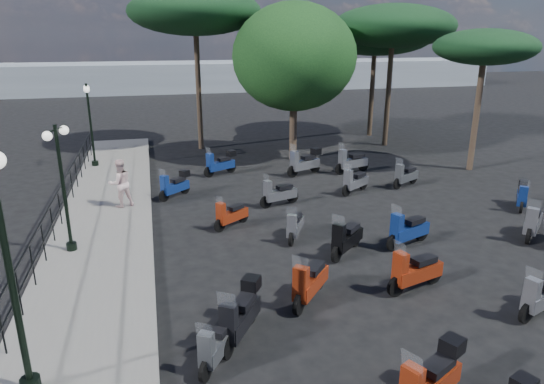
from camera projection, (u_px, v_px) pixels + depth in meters
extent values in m
plane|color=black|center=(347.00, 268.00, 12.93)|extent=(120.00, 120.00, 0.00)
cube|color=slate|center=(100.00, 245.00, 14.16)|extent=(3.00, 30.00, 0.15)
cylinder|color=black|center=(2.00, 328.00, 9.06)|extent=(0.04, 0.04, 1.10)
cylinder|color=black|center=(19.00, 293.00, 10.32)|extent=(0.04, 0.04, 1.10)
cylinder|color=black|center=(33.00, 264.00, 11.58)|extent=(0.04, 0.04, 1.10)
cylinder|color=black|center=(43.00, 242.00, 12.84)|extent=(0.04, 0.04, 1.10)
cylinder|color=black|center=(52.00, 223.00, 14.10)|extent=(0.04, 0.04, 1.10)
cylinder|color=black|center=(60.00, 208.00, 15.37)|extent=(0.04, 0.04, 1.10)
cylinder|color=black|center=(66.00, 195.00, 16.63)|extent=(0.04, 0.04, 1.10)
cylinder|color=black|center=(72.00, 183.00, 17.89)|extent=(0.04, 0.04, 1.10)
cylinder|color=black|center=(76.00, 173.00, 19.15)|extent=(0.04, 0.04, 1.10)
cylinder|color=black|center=(80.00, 165.00, 20.41)|extent=(0.04, 0.04, 1.10)
cylinder|color=black|center=(84.00, 157.00, 21.67)|extent=(0.04, 0.04, 1.10)
cylinder|color=black|center=(87.00, 151.00, 22.93)|extent=(0.04, 0.04, 1.10)
cylinder|color=black|center=(90.00, 144.00, 24.19)|extent=(0.04, 0.04, 1.10)
cylinder|color=black|center=(93.00, 139.00, 25.46)|extent=(0.04, 0.04, 1.10)
cube|color=black|center=(45.00, 214.00, 13.31)|extent=(0.04, 26.00, 0.04)
cube|color=black|center=(48.00, 232.00, 13.47)|extent=(0.04, 26.00, 0.04)
cylinder|color=black|center=(31.00, 384.00, 8.23)|extent=(0.34, 0.34, 0.25)
cylinder|color=black|center=(11.00, 281.00, 7.62)|extent=(0.12, 0.12, 4.20)
cylinder|color=black|center=(72.00, 246.00, 13.64)|extent=(0.28, 0.28, 0.21)
cylinder|color=black|center=(64.00, 190.00, 13.13)|extent=(0.10, 0.10, 3.56)
cylinder|color=black|center=(55.00, 130.00, 12.62)|extent=(0.33, 0.76, 0.04)
sphere|color=white|center=(64.00, 130.00, 13.02)|extent=(0.25, 0.25, 0.25)
sphere|color=white|center=(47.00, 136.00, 12.27)|extent=(0.25, 0.25, 0.25)
cylinder|color=black|center=(95.00, 163.00, 22.42)|extent=(0.30, 0.30, 0.22)
cylinder|color=black|center=(91.00, 125.00, 21.88)|extent=(0.10, 0.10, 3.74)
cylinder|color=black|center=(86.00, 87.00, 21.34)|extent=(0.13, 0.84, 0.04)
sphere|color=white|center=(86.00, 88.00, 21.75)|extent=(0.26, 0.26, 0.26)
sphere|color=white|center=(87.00, 90.00, 21.00)|extent=(0.26, 0.26, 0.26)
imported|color=silver|center=(120.00, 183.00, 16.88)|extent=(1.00, 0.90, 1.70)
cylinder|color=black|center=(206.00, 370.00, 8.67)|extent=(0.31, 0.41, 0.43)
cylinder|color=black|center=(229.00, 337.00, 9.63)|extent=(0.31, 0.41, 0.43)
cube|color=#484B4F|center=(219.00, 344.00, 9.14)|extent=(0.88, 1.14, 0.30)
cube|color=black|center=(222.00, 328.00, 9.20)|extent=(0.51, 0.59, 0.12)
cube|color=#484B4F|center=(206.00, 349.00, 8.60)|extent=(0.33, 0.31, 0.62)
plane|color=white|center=(204.00, 331.00, 8.43)|extent=(0.32, 0.24, 0.33)
cube|color=black|center=(229.00, 311.00, 9.47)|extent=(0.40, 0.41, 0.23)
cylinder|color=black|center=(228.00, 346.00, 9.27)|extent=(0.36, 0.49, 0.51)
cylinder|color=black|center=(251.00, 312.00, 10.42)|extent=(0.36, 0.49, 0.51)
cube|color=black|center=(241.00, 318.00, 9.83)|extent=(1.05, 1.36, 0.36)
cube|color=black|center=(244.00, 301.00, 9.90)|extent=(0.61, 0.71, 0.15)
cube|color=black|center=(229.00, 322.00, 9.20)|extent=(0.39, 0.37, 0.74)
plane|color=white|center=(227.00, 301.00, 8.99)|extent=(0.38, 0.29, 0.39)
cube|color=black|center=(251.00, 283.00, 10.23)|extent=(0.48, 0.49, 0.28)
cylinder|color=black|center=(220.00, 225.00, 15.24)|extent=(0.40, 0.32, 0.43)
cylinder|color=black|center=(243.00, 216.00, 16.02)|extent=(0.40, 0.32, 0.43)
cube|color=#9E2E12|center=(233.00, 216.00, 15.61)|extent=(1.13, 0.93, 0.30)
cube|color=black|center=(236.00, 207.00, 15.65)|extent=(0.59, 0.53, 0.13)
cube|color=#9E2E12|center=(221.00, 212.00, 15.16)|extent=(0.32, 0.33, 0.63)
plane|color=white|center=(219.00, 201.00, 15.00)|extent=(0.26, 0.32, 0.33)
cylinder|color=black|center=(164.00, 196.00, 18.00)|extent=(0.40, 0.37, 0.45)
cylinder|color=black|center=(185.00, 188.00, 18.89)|extent=(0.40, 0.37, 0.45)
cube|color=navy|center=(175.00, 187.00, 18.43)|extent=(1.12, 1.05, 0.32)
cube|color=black|center=(178.00, 180.00, 18.48)|extent=(0.61, 0.58, 0.13)
cube|color=navy|center=(165.00, 184.00, 17.93)|extent=(0.34, 0.35, 0.66)
plane|color=white|center=(163.00, 174.00, 17.76)|extent=(0.29, 0.31, 0.35)
cube|color=black|center=(185.00, 173.00, 18.72)|extent=(0.44, 0.44, 0.24)
cylinder|color=black|center=(447.00, 379.00, 8.40)|extent=(0.50, 0.33, 0.50)
cube|color=black|center=(438.00, 365.00, 8.00)|extent=(0.70, 0.57, 0.15)
plane|color=white|center=(412.00, 363.00, 7.32)|extent=(0.26, 0.39, 0.39)
cube|color=black|center=(452.00, 345.00, 8.20)|extent=(0.47, 0.46, 0.27)
cylinder|color=black|center=(299.00, 304.00, 10.73)|extent=(0.41, 0.45, 0.51)
cylinder|color=black|center=(320.00, 279.00, 11.81)|extent=(0.41, 0.45, 0.51)
cube|color=#9E2E12|center=(311.00, 283.00, 11.25)|extent=(1.17, 1.28, 0.36)
cube|color=black|center=(314.00, 268.00, 11.32)|extent=(0.65, 0.69, 0.15)
cube|color=#9E2E12|center=(301.00, 283.00, 10.65)|extent=(0.39, 0.38, 0.74)
plane|color=white|center=(300.00, 264.00, 10.45)|extent=(0.36, 0.33, 0.39)
cylinder|color=black|center=(337.00, 254.00, 13.19)|extent=(0.44, 0.41, 0.50)
cylinder|color=black|center=(356.00, 239.00, 14.17)|extent=(0.44, 0.41, 0.50)
cube|color=black|center=(348.00, 239.00, 13.66)|extent=(1.23, 1.16, 0.35)
cube|color=black|center=(351.00, 228.00, 13.71)|extent=(0.67, 0.65, 0.14)
cube|color=black|center=(339.00, 237.00, 13.11)|extent=(0.38, 0.38, 0.72)
plane|color=white|center=(338.00, 221.00, 12.92)|extent=(0.32, 0.35, 0.38)
cylinder|color=black|center=(291.00, 239.00, 14.24)|extent=(0.29, 0.42, 0.43)
cylinder|color=black|center=(298.00, 225.00, 15.23)|extent=(0.29, 0.42, 0.43)
cube|color=#979AA2|center=(295.00, 226.00, 14.73)|extent=(0.83, 1.17, 0.31)
cube|color=black|center=(297.00, 217.00, 14.79)|extent=(0.49, 0.60, 0.13)
cube|color=#979AA2|center=(292.00, 225.00, 14.18)|extent=(0.33, 0.30, 0.63)
plane|color=white|center=(292.00, 212.00, 14.00)|extent=(0.33, 0.23, 0.33)
cylinder|color=black|center=(209.00, 172.00, 21.06)|extent=(0.47, 0.31, 0.48)
cylinder|color=black|center=(231.00, 167.00, 21.83)|extent=(0.47, 0.31, 0.48)
cube|color=navy|center=(221.00, 165.00, 21.42)|extent=(1.31, 0.90, 0.34)
cube|color=black|center=(224.00, 159.00, 21.44)|extent=(0.67, 0.54, 0.14)
cube|color=navy|center=(210.00, 161.00, 20.97)|extent=(0.33, 0.37, 0.70)
plane|color=white|center=(208.00, 151.00, 20.79)|extent=(0.25, 0.37, 0.37)
cube|color=black|center=(231.00, 153.00, 21.64)|extent=(0.45, 0.44, 0.26)
cylinder|color=black|center=(526.00, 313.00, 10.41)|extent=(0.47, 0.25, 0.47)
cube|color=gray|center=(543.00, 297.00, 10.69)|extent=(1.31, 0.74, 0.33)
cube|color=gray|center=(532.00, 294.00, 10.31)|extent=(0.30, 0.35, 0.68)
plane|color=white|center=(534.00, 276.00, 10.14)|extent=(0.20, 0.38, 0.36)
cylinder|color=black|center=(396.00, 287.00, 11.47)|extent=(0.52, 0.24, 0.51)
cylinder|color=black|center=(434.00, 274.00, 12.07)|extent=(0.52, 0.24, 0.51)
cube|color=#9E2E12|center=(418.00, 273.00, 11.74)|extent=(1.42, 0.72, 0.36)
cube|color=black|center=(424.00, 260.00, 11.73)|extent=(0.70, 0.48, 0.15)
cube|color=#9E2E12|center=(400.00, 267.00, 11.36)|extent=(0.31, 0.37, 0.74)
plane|color=white|center=(400.00, 249.00, 11.18)|extent=(0.19, 0.41, 0.39)
cylinder|color=black|center=(394.00, 243.00, 13.89)|extent=(0.51, 0.28, 0.50)
cylinder|color=black|center=(422.00, 233.00, 14.59)|extent=(0.51, 0.28, 0.50)
cube|color=navy|center=(410.00, 231.00, 14.21)|extent=(1.40, 0.83, 0.36)
cube|color=black|center=(415.00, 221.00, 14.22)|extent=(0.70, 0.52, 0.15)
cube|color=navy|center=(397.00, 226.00, 13.79)|extent=(0.33, 0.38, 0.73)
plane|color=white|center=(397.00, 211.00, 13.61)|extent=(0.22, 0.40, 0.39)
cylinder|color=black|center=(266.00, 202.00, 17.31)|extent=(0.47, 0.23, 0.46)
cylinder|color=black|center=(293.00, 197.00, 17.89)|extent=(0.47, 0.23, 0.46)
cube|color=gray|center=(281.00, 195.00, 17.57)|extent=(1.29, 0.69, 0.33)
cube|color=black|center=(284.00, 187.00, 17.57)|extent=(0.64, 0.45, 0.13)
cube|color=gray|center=(268.00, 190.00, 17.21)|extent=(0.29, 0.34, 0.67)
plane|color=white|center=(266.00, 179.00, 17.05)|extent=(0.18, 0.37, 0.36)
cylinder|color=black|center=(293.00, 171.00, 21.06)|extent=(0.53, 0.31, 0.53)
cylinder|color=black|center=(315.00, 167.00, 21.83)|extent=(0.53, 0.31, 0.53)
cube|color=#979AA2|center=(305.00, 164.00, 21.42)|extent=(1.46, 0.91, 0.37)
cube|color=black|center=(308.00, 157.00, 21.43)|extent=(0.74, 0.57, 0.15)
cube|color=#979AA2|center=(294.00, 160.00, 20.96)|extent=(0.35, 0.40, 0.77)
plane|color=white|center=(293.00, 149.00, 20.76)|extent=(0.25, 0.42, 0.41)
cube|color=black|center=(316.00, 151.00, 21.62)|extent=(0.48, 0.47, 0.29)
cylinder|color=black|center=(346.00, 190.00, 18.59)|extent=(0.45, 0.34, 0.47)
cylinder|color=black|center=(363.00, 184.00, 19.41)|extent=(0.45, 0.34, 0.47)
cube|color=#979AA2|center=(356.00, 182.00, 18.98)|extent=(1.25, 0.97, 0.33)
cube|color=black|center=(359.00, 175.00, 19.01)|extent=(0.66, 0.57, 0.14)
cube|color=#979AA2|center=(348.00, 179.00, 18.51)|extent=(0.34, 0.36, 0.69)
plane|color=white|center=(348.00, 168.00, 18.33)|extent=(0.27, 0.36, 0.37)
cylinder|color=black|center=(340.00, 169.00, 21.45)|extent=(0.53, 0.24, 0.52)
cylinder|color=black|center=(363.00, 165.00, 22.05)|extent=(0.53, 0.24, 0.52)
cube|color=#979AA2|center=(353.00, 163.00, 21.72)|extent=(1.45, 0.72, 0.37)
cube|color=black|center=(357.00, 156.00, 21.71)|extent=(0.71, 0.48, 0.15)
cube|color=#979AA2|center=(342.00, 158.00, 21.34)|extent=(0.31, 0.37, 0.76)
plane|color=white|center=(342.00, 147.00, 21.16)|extent=(0.19, 0.42, 0.40)
cylinder|color=black|center=(528.00, 236.00, 14.36)|extent=(0.45, 0.41, 0.50)
cylinder|color=black|center=(534.00, 223.00, 15.34)|extent=(0.45, 0.41, 0.50)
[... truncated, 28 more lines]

